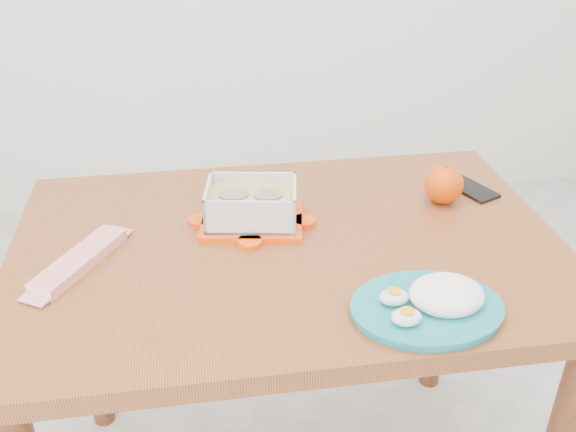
{
  "coord_description": "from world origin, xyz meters",
  "views": [
    {
      "loc": [
        -0.18,
        -0.9,
        1.44
      ],
      "look_at": [
        -0.03,
        0.18,
        0.81
      ],
      "focal_mm": 40.0,
      "sensor_mm": 36.0,
      "label": 1
    }
  ],
  "objects": [
    {
      "name": "smartphone",
      "position": [
        0.42,
        0.34,
        0.75
      ],
      "size": [
        0.11,
        0.14,
        0.01
      ],
      "primitive_type": "cube",
      "rotation": [
        0.0,
        0.0,
        0.42
      ],
      "color": "black",
      "rests_on": "dining_table"
    },
    {
      "name": "rice_plate",
      "position": [
        0.19,
        -0.07,
        0.77
      ],
      "size": [
        0.26,
        0.26,
        0.07
      ],
      "rotation": [
        0.0,
        0.0,
        0.01
      ],
      "color": "teal",
      "rests_on": "dining_table"
    },
    {
      "name": "candy_bar",
      "position": [
        -0.43,
        0.15,
        0.76
      ],
      "size": [
        0.16,
        0.22,
        0.02
      ],
      "primitive_type": "cube",
      "rotation": [
        0.0,
        0.0,
        1.04
      ],
      "color": "red",
      "rests_on": "dining_table"
    },
    {
      "name": "food_container",
      "position": [
        -0.09,
        0.26,
        0.79
      ],
      "size": [
        0.23,
        0.19,
        0.09
      ],
      "rotation": [
        0.0,
        0.0,
        -0.15
      ],
      "color": "#FF4607",
      "rests_on": "dining_table"
    },
    {
      "name": "orange_fruit",
      "position": [
        0.34,
        0.3,
        0.79
      ],
      "size": [
        0.09,
        0.09,
        0.09
      ],
      "primitive_type": "sphere",
      "color": "#E55304",
      "rests_on": "dining_table"
    },
    {
      "name": "dining_table",
      "position": [
        -0.03,
        0.18,
        0.64
      ],
      "size": [
        1.11,
        0.75,
        0.75
      ],
      "rotation": [
        0.0,
        0.0,
        0.02
      ],
      "color": "#984D2B",
      "rests_on": "ground"
    }
  ]
}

